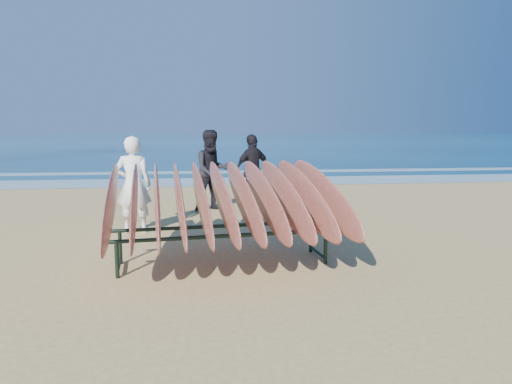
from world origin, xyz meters
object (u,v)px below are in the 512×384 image
at_px(surfboard_rack, 223,199).
at_px(person_white, 133,185).
at_px(person_dark_a, 212,171).
at_px(person_dark_b, 253,170).

distance_m(surfboard_rack, person_white, 2.74).
distance_m(surfboard_rack, person_dark_a, 4.36).
bearing_deg(person_dark_a, person_dark_b, 14.98).
relative_size(person_white, person_dark_a, 0.95).
bearing_deg(person_white, person_dark_b, -130.18).
xyz_separation_m(surfboard_rack, person_white, (-1.59, 2.23, -0.05)).
xyz_separation_m(person_white, person_dark_a, (1.54, 2.13, 0.05)).
bearing_deg(person_white, person_dark_a, -123.68).
xyz_separation_m(surfboard_rack, person_dark_b, (1.00, 5.06, -0.06)).
bearing_deg(person_dark_a, person_white, -144.86).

